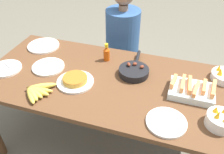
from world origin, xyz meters
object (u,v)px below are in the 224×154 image
at_px(empty_plate_mid_edge, 166,122).
at_px(person_figure, 122,56).
at_px(banana_bunch, 37,91).
at_px(empty_plate_far_right, 44,46).
at_px(skillet, 134,71).
at_px(empty_plate_near_front, 49,66).
at_px(empty_plate_far_left, 6,68).
at_px(frittata_plate_center, 75,80).
at_px(fruit_bowl_mango, 221,120).
at_px(hot_sauce_bottle, 107,53).
at_px(melon_tray, 192,90).

relative_size(empty_plate_mid_edge, person_figure, 0.19).
bearing_deg(banana_bunch, empty_plate_far_right, 116.89).
distance_m(skillet, empty_plate_mid_edge, 0.50).
height_order(empty_plate_near_front, empty_plate_far_right, same).
relative_size(skillet, empty_plate_far_left, 1.67).
bearing_deg(empty_plate_far_right, empty_plate_far_left, -103.02).
bearing_deg(banana_bunch, frittata_plate_center, 43.72).
bearing_deg(banana_bunch, fruit_bowl_mango, 4.16).
relative_size(banana_bunch, fruit_bowl_mango, 1.48).
bearing_deg(empty_plate_far_left, hot_sauce_bottle, 27.59).
bearing_deg(person_figure, hot_sauce_bottle, -90.43).
bearing_deg(frittata_plate_center, empty_plate_far_left, -178.64).
height_order(banana_bunch, frittata_plate_center, frittata_plate_center).
xyz_separation_m(banana_bunch, skillet, (0.56, 0.41, 0.01)).
xyz_separation_m(hot_sauce_bottle, person_figure, (0.00, 0.45, -0.30)).
relative_size(banana_bunch, frittata_plate_center, 0.95).
relative_size(skillet, frittata_plate_center, 1.48).
xyz_separation_m(banana_bunch, hot_sauce_bottle, (0.31, 0.53, 0.04)).
height_order(empty_plate_far_right, empty_plate_mid_edge, same).
xyz_separation_m(empty_plate_far_right, person_figure, (0.59, 0.42, -0.24)).
distance_m(empty_plate_mid_edge, person_figure, 1.14).
xyz_separation_m(skillet, frittata_plate_center, (-0.37, -0.22, -0.01)).
distance_m(empty_plate_near_front, person_figure, 0.83).
height_order(banana_bunch, person_figure, person_figure).
xyz_separation_m(banana_bunch, empty_plate_far_right, (-0.28, 0.56, -0.01)).
bearing_deg(skillet, empty_plate_near_front, 95.92).
relative_size(empty_plate_far_right, fruit_bowl_mango, 1.63).
height_order(frittata_plate_center, empty_plate_far_left, frittata_plate_center).
bearing_deg(empty_plate_mid_edge, melon_tray, 68.33).
bearing_deg(empty_plate_mid_edge, hot_sauce_bottle, 135.99).
xyz_separation_m(melon_tray, empty_plate_far_right, (-1.25, 0.25, -0.03)).
height_order(empty_plate_near_front, person_figure, person_figure).
height_order(empty_plate_far_left, hot_sauce_bottle, hot_sauce_bottle).
distance_m(fruit_bowl_mango, person_figure, 1.25).
height_order(empty_plate_far_left, fruit_bowl_mango, fruit_bowl_mango).
xyz_separation_m(frittata_plate_center, person_figure, (0.12, 0.79, -0.26)).
bearing_deg(banana_bunch, empty_plate_far_left, 155.33).
relative_size(frittata_plate_center, fruit_bowl_mango, 1.56).
height_order(skillet, empty_plate_far_left, skillet).
distance_m(hot_sauce_bottle, person_figure, 0.54).
xyz_separation_m(empty_plate_far_right, fruit_bowl_mango, (1.42, -0.48, 0.04)).
height_order(banana_bunch, skillet, skillet).
xyz_separation_m(frittata_plate_center, empty_plate_mid_edge, (0.66, -0.18, -0.01)).
height_order(empty_plate_far_right, person_figure, person_figure).
bearing_deg(banana_bunch, hot_sauce_bottle, 59.70).
xyz_separation_m(empty_plate_near_front, person_figure, (0.39, 0.69, -0.25)).
relative_size(empty_plate_far_left, empty_plate_mid_edge, 0.97).
height_order(banana_bunch, melon_tray, melon_tray).
xyz_separation_m(empty_plate_near_front, empty_plate_mid_edge, (0.93, -0.29, -0.00)).
relative_size(frittata_plate_center, empty_plate_far_right, 0.96).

